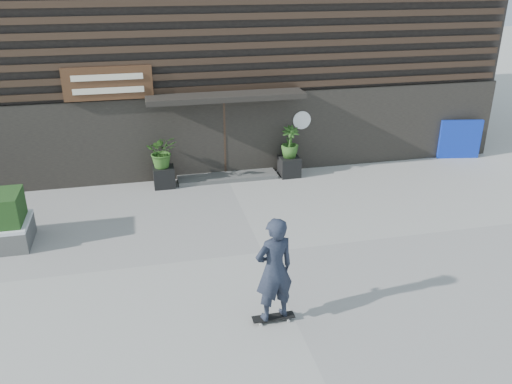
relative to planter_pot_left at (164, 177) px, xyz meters
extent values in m
plane|color=#9D9B95|center=(1.90, -4.40, -0.30)|extent=(80.00, 80.00, 0.00)
cube|color=#484845|center=(1.90, 0.20, -0.24)|extent=(3.00, 0.80, 0.12)
cube|color=black|center=(0.00, 0.00, 0.00)|extent=(0.60, 0.60, 0.60)
imported|color=#2D591E|center=(0.00, 0.00, 0.78)|extent=(0.86, 0.75, 0.96)
cube|color=black|center=(3.80, 0.00, 0.00)|extent=(0.60, 0.60, 0.60)
imported|color=#2D591E|center=(3.80, 0.00, 0.78)|extent=(0.54, 0.54, 0.96)
cube|color=#0C259D|center=(9.77, 0.30, 0.35)|extent=(1.38, 0.36, 1.30)
cube|color=black|center=(1.90, 5.60, 3.70)|extent=(18.00, 10.00, 8.00)
cube|color=black|center=(1.90, 0.54, 0.95)|extent=(18.00, 0.12, 2.50)
cube|color=#38281E|center=(1.90, 0.48, 2.40)|extent=(17.60, 0.08, 0.18)
cube|color=#38281E|center=(1.90, 0.48, 2.79)|extent=(17.60, 0.08, 0.18)
cube|color=#38281E|center=(1.90, 0.48, 3.18)|extent=(17.60, 0.08, 0.18)
cube|color=#38281E|center=(1.90, 0.48, 3.58)|extent=(17.60, 0.08, 0.18)
cube|color=#38281E|center=(1.90, 0.48, 3.97)|extent=(17.60, 0.08, 0.18)
cube|color=#38281E|center=(1.90, 0.48, 4.36)|extent=(17.60, 0.08, 0.18)
cube|color=#38281E|center=(1.90, 0.48, 4.75)|extent=(17.60, 0.08, 0.18)
cube|color=black|center=(1.90, 0.10, 2.25)|extent=(4.50, 1.00, 0.15)
cube|color=black|center=(1.90, 0.70, 0.85)|extent=(2.40, 0.30, 2.30)
cube|color=#38281E|center=(1.90, 0.52, 0.85)|extent=(0.06, 0.10, 2.30)
cube|color=#472B19|center=(-1.30, 0.40, 2.70)|extent=(2.40, 0.10, 0.90)
cube|color=beige|center=(-1.30, 0.33, 2.88)|extent=(1.90, 0.02, 0.16)
cube|color=beige|center=(-1.30, 0.33, 2.52)|extent=(1.90, 0.02, 0.16)
cylinder|color=white|center=(4.30, 0.46, 1.30)|extent=(0.56, 0.03, 0.56)
cube|color=black|center=(1.51, -6.86, -0.21)|extent=(0.78, 0.20, 0.02)
cylinder|color=beige|center=(1.25, -6.96, -0.27)|extent=(0.06, 0.03, 0.06)
cylinder|color=#A7A7A3|center=(1.25, -6.76, -0.27)|extent=(0.06, 0.03, 0.06)
cylinder|color=#B5B6B1|center=(1.77, -6.96, -0.27)|extent=(0.06, 0.03, 0.06)
cylinder|color=#B7B7B2|center=(1.77, -6.76, -0.27)|extent=(0.06, 0.03, 0.06)
imported|color=#191F2E|center=(1.51, -6.86, 0.79)|extent=(0.82, 0.63, 1.99)
camera|label=1|loc=(-0.56, -14.46, 5.69)|focal=36.90mm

